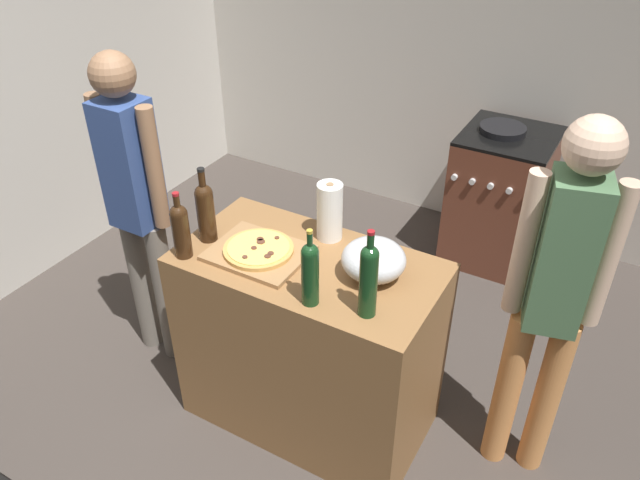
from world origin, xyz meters
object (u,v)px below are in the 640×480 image
Objects in this scene: wine_bottle_amber at (310,271)px; person_in_stripes at (136,198)px; wine_bottle_clear at (369,278)px; stove at (499,197)px; person_in_red at (554,294)px; wine_bottle_green at (181,228)px; pizza at (259,249)px; mixing_bowl at (374,260)px; wine_bottle_dark at (205,209)px; paper_towel_roll at (330,212)px.

person_in_stripes is (-1.09, 0.22, -0.12)m from wine_bottle_amber.
wine_bottle_clear is 1.12× the size of wine_bottle_amber.
person_in_red is at bearing -69.59° from stove.
wine_bottle_green is 2.26m from stove.
pizza is at bearing -4.85° from person_in_stripes.
wine_bottle_dark is (-0.74, -0.11, 0.07)m from mixing_bowl.
paper_towel_roll is 0.63m from wine_bottle_green.
wine_bottle_clear is (0.82, -0.10, 0.02)m from wine_bottle_dark.
paper_towel_roll is 0.53m from wine_bottle_dark.
wine_bottle_green is 0.54m from person_in_stripes.
paper_towel_roll is 0.16× the size of person_in_red.
stove is (0.22, 2.00, -0.63)m from wine_bottle_amber.
pizza is 1.18m from person_in_red.
pizza is at bearing 168.81° from wine_bottle_clear.
person_in_stripes is at bearing -172.91° from person_in_red.
wine_bottle_clear is at bearing -70.01° from mixing_bowl.
wine_bottle_green reaches higher than pizza.
stove is 0.55× the size of person_in_stripes.
person_in_red reaches higher than wine_bottle_green.
wine_bottle_dark reaches higher than mixing_bowl.
wine_bottle_clear is at bearing 3.18° from wine_bottle_green.
wine_bottle_green is (-0.62, 0.00, -0.01)m from wine_bottle_amber.
wine_bottle_amber is at bearing -150.25° from person_in_red.
mixing_bowl is 0.15× the size of person_in_red.
paper_towel_roll reaches higher than pizza.
pizza is 0.33m from wine_bottle_green.
wine_bottle_clear is 1.21× the size of wine_bottle_green.
mixing_bowl is at bearing -92.92° from stove.
person_in_stripes reaches higher than pizza.
person_in_red is (0.58, -1.55, 0.52)m from stove.
paper_towel_roll is 0.16× the size of person_in_stripes.
wine_bottle_amber is 0.62m from wine_bottle_green.
wine_bottle_green is at bearing 179.87° from wine_bottle_amber.
mixing_bowl reaches higher than stove.
person_in_stripes reaches higher than stove.
person_in_red is (1.41, 0.31, -0.11)m from wine_bottle_dark.
wine_bottle_green is at bearing -176.82° from wine_bottle_clear.
wine_bottle_amber is at bearing -96.40° from stove.
person_in_red is at bearing 16.22° from mixing_bowl.
wine_bottle_dark is 0.94× the size of wine_bottle_clear.
mixing_bowl is 0.75m from wine_bottle_dark.
person_in_red reaches higher than person_in_stripes.
paper_towel_roll is at bearing 42.35° from wine_bottle_green.
wine_bottle_clear reaches higher than mixing_bowl.
wine_bottle_clear is 0.73m from person_in_red.
stove is 0.55× the size of person_in_red.
wine_bottle_green is at bearing -94.51° from wine_bottle_dark.
person_in_red reaches higher than wine_bottle_amber.
wine_bottle_amber reaches higher than mixing_bowl.
mixing_bowl is 0.97× the size of paper_towel_roll.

